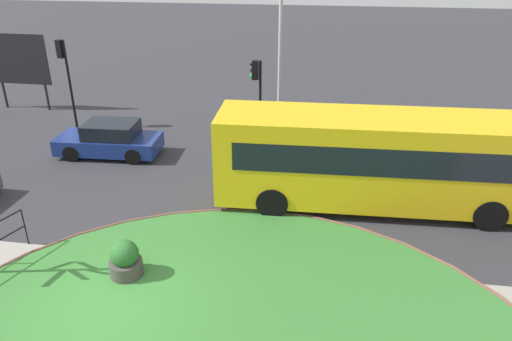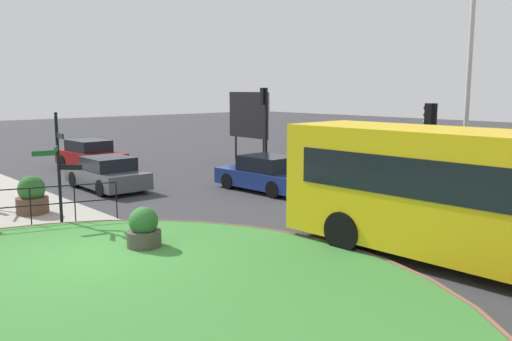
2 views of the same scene
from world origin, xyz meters
The scene contains 16 objects.
ground centered at (0.00, 0.00, 0.00)m, with size 120.00×120.00×0.00m, color #333338.
sidewalk_paving centered at (0.00, -1.86, 0.01)m, with size 32.00×8.28×0.02m, color #9E998E.
grass_island centered at (3.12, -2.45, 0.05)m, with size 14.78×14.78×0.10m, color #387A33.
grass_kerb_ring centered at (3.12, -2.45, 0.06)m, with size 15.09×15.09×0.11m, color brown.
signpost_directional centered at (-3.82, 0.73, 1.92)m, with size 1.31×1.18×3.30m.
railing_grass_edge centered at (-4.13, -0.03, 0.74)m, with size 1.57×4.64×1.16m.
bus_yellow centered at (6.56, 6.07, 1.64)m, with size 10.23×2.74×3.05m.
car_near_lane centered at (-3.67, 8.75, 0.65)m, with size 4.12×1.88×1.39m.
car_far_lane centered at (-13.78, 6.22, 0.67)m, with size 4.43×1.96×1.44m.
car_trailing centered at (-8.05, 4.29, 0.61)m, with size 4.14×1.92×1.32m.
traffic_light_near centered at (1.93, 11.18, 2.56)m, with size 0.49×0.27×3.48m.
traffic_light_far centered at (-6.67, 11.51, 2.93)m, with size 0.49×0.30×4.01m.
lamppost_tall centered at (2.80, 11.89, 4.91)m, with size 0.32×0.32×9.24m.
billboard_left centered at (-10.41, 13.83, 2.48)m, with size 3.26×0.21×3.79m.
planter_near_signpost centered at (0.01, 1.26, 0.50)m, with size 0.85×0.85×1.09m.
planter_kerbside centered at (-5.79, 0.58, 0.56)m, with size 0.99×0.99×1.23m.
Camera 2 is at (11.29, -5.14, 3.95)m, focal length 37.18 mm.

